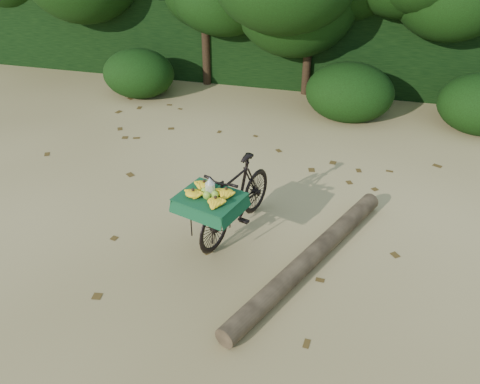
# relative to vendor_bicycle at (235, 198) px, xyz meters

# --- Properties ---
(ground) EXTENTS (80.00, 80.00, 0.00)m
(ground) POSITION_rel_vendor_bicycle_xyz_m (-0.30, 0.01, -0.53)
(ground) COLOR tan
(ground) RESTS_ON ground
(vendor_bicycle) EXTENTS (1.11, 1.87, 1.05)m
(vendor_bicycle) POSITION_rel_vendor_bicycle_xyz_m (0.00, 0.00, 0.00)
(vendor_bicycle) COLOR black
(vendor_bicycle) RESTS_ON ground
(fallen_log) EXTENTS (1.59, 3.13, 0.24)m
(fallen_log) POSITION_rel_vendor_bicycle_xyz_m (1.09, -0.49, -0.41)
(fallen_log) COLOR brown
(fallen_log) RESTS_ON ground
(hedge_backdrop) EXTENTS (26.00, 1.80, 1.80)m
(hedge_backdrop) POSITION_rel_vendor_bicycle_xyz_m (-0.30, 6.31, 0.37)
(hedge_backdrop) COLOR black
(hedge_backdrop) RESTS_ON ground
(bush_clumps) EXTENTS (8.80, 1.70, 0.90)m
(bush_clumps) POSITION_rel_vendor_bicycle_xyz_m (0.20, 4.31, -0.08)
(bush_clumps) COLOR black
(bush_clumps) RESTS_ON ground
(leaf_litter) EXTENTS (7.00, 7.30, 0.01)m
(leaf_litter) POSITION_rel_vendor_bicycle_xyz_m (-0.30, 0.66, -0.53)
(leaf_litter) COLOR #4B3614
(leaf_litter) RESTS_ON ground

